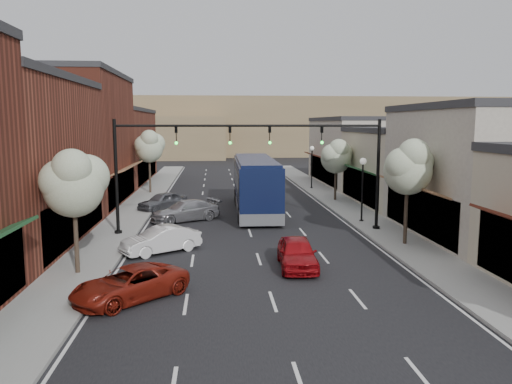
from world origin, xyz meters
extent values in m
plane|color=black|center=(0.00, 0.00, 0.00)|extent=(160.00, 160.00, 0.00)
cube|color=gray|center=(-8.40, 18.50, 0.07)|extent=(2.80, 73.00, 0.15)
cube|color=gray|center=(8.40, 18.50, 0.07)|extent=(2.80, 73.00, 0.15)
cube|color=gray|center=(-7.00, 18.50, 0.07)|extent=(0.25, 73.00, 0.17)
cube|color=gray|center=(7.00, 18.50, 0.07)|extent=(0.25, 73.00, 0.17)
cube|color=black|center=(-10.10, 6.00, 1.60)|extent=(0.60, 11.90, 2.60)
cube|color=#4E1D11|center=(-9.30, 6.00, 3.10)|extent=(1.07, 9.80, 0.49)
cube|color=brown|center=(-14.30, 20.00, 5.25)|extent=(9.00, 14.00, 10.50)
cube|color=#2D2D30|center=(-14.30, 20.00, 10.70)|extent=(9.20, 14.10, 0.40)
cube|color=black|center=(-10.10, 20.00, 1.60)|extent=(0.60, 11.90, 2.60)
cube|color=#916442|center=(-9.30, 20.00, 3.10)|extent=(1.07, 9.80, 0.49)
cube|color=brown|center=(-14.30, 36.00, 4.00)|extent=(9.00, 18.00, 8.00)
cube|color=#2D2D30|center=(-14.30, 36.00, 8.20)|extent=(9.20, 18.10, 0.40)
cube|color=black|center=(-10.10, 36.00, 1.60)|extent=(0.60, 15.30, 2.60)
cube|color=#1C4724|center=(-9.30, 36.00, 3.10)|extent=(1.07, 12.60, 0.49)
cube|color=#BDB3A2|center=(13.80, 6.00, 3.75)|extent=(8.00, 12.00, 7.50)
cube|color=#2D2D30|center=(13.80, 6.00, 7.70)|extent=(8.20, 12.10, 0.40)
cube|color=black|center=(10.10, 6.00, 1.60)|extent=(0.60, 10.20, 2.60)
cube|color=#916442|center=(9.30, 6.00, 3.10)|extent=(1.07, 8.40, 0.49)
cube|color=#BEB397|center=(13.80, 18.00, 3.00)|extent=(8.00, 12.00, 6.00)
cube|color=#2D2D30|center=(13.80, 18.00, 6.20)|extent=(8.20, 12.10, 0.40)
cube|color=black|center=(10.10, 18.00, 1.60)|extent=(0.60, 10.20, 2.60)
cube|color=#1C4724|center=(9.30, 18.00, 3.10)|extent=(1.07, 8.40, 0.49)
cube|color=#BDB3A2|center=(13.80, 32.00, 3.50)|extent=(8.00, 16.00, 7.00)
cube|color=#2D2D30|center=(13.80, 32.00, 7.20)|extent=(8.20, 16.10, 0.40)
cube|color=black|center=(10.10, 32.00, 1.60)|extent=(0.60, 13.60, 2.60)
cube|color=#4E1D11|center=(9.30, 32.00, 3.10)|extent=(1.07, 11.20, 0.49)
cube|color=#7A6647|center=(0.00, 90.00, 6.00)|extent=(120.00, 30.00, 12.00)
cube|color=#7A6647|center=(-25.00, 78.00, 4.00)|extent=(50.00, 20.00, 8.00)
cylinder|color=black|center=(8.00, 8.00, 0.15)|extent=(0.44, 0.44, 0.30)
cylinder|color=black|center=(8.00, 8.00, 3.50)|extent=(0.20, 0.20, 7.00)
cylinder|color=black|center=(4.00, 8.00, 6.60)|extent=(8.00, 0.14, 0.14)
imported|color=black|center=(4.40, 8.00, 6.00)|extent=(0.18, 0.46, 1.10)
sphere|color=#19E533|center=(4.40, 7.88, 5.58)|extent=(0.18, 0.18, 0.18)
imported|color=black|center=(1.20, 8.00, 6.00)|extent=(0.18, 0.46, 1.10)
sphere|color=#19E533|center=(1.20, 7.88, 5.58)|extent=(0.18, 0.18, 0.18)
cylinder|color=black|center=(-8.00, 8.00, 0.15)|extent=(0.44, 0.44, 0.30)
cylinder|color=black|center=(-8.00, 8.00, 3.50)|extent=(0.20, 0.20, 7.00)
cylinder|color=black|center=(-4.00, 8.00, 6.60)|extent=(8.00, 0.14, 0.14)
imported|color=black|center=(-4.40, 8.00, 6.00)|extent=(0.18, 0.46, 1.10)
sphere|color=#19E533|center=(-4.40, 7.88, 5.58)|extent=(0.18, 0.18, 0.18)
imported|color=black|center=(-1.20, 8.00, 6.00)|extent=(0.18, 0.46, 1.10)
sphere|color=#19E533|center=(-1.20, 7.88, 5.58)|extent=(0.18, 0.18, 0.18)
cylinder|color=#47382B|center=(8.30, 4.00, 1.86)|extent=(0.20, 0.20, 3.71)
sphere|color=#A4B389|center=(8.30, 4.00, 4.18)|extent=(2.60, 2.60, 2.60)
sphere|color=#A4B389|center=(8.80, 4.30, 4.64)|extent=(2.00, 2.00, 2.00)
sphere|color=#A4B389|center=(7.90, 3.70, 4.52)|extent=(1.90, 1.90, 1.90)
sphere|color=#A4B389|center=(8.40, 3.50, 5.10)|extent=(1.70, 1.70, 1.70)
cylinder|color=#47382B|center=(8.30, 20.00, 1.66)|extent=(0.20, 0.20, 3.33)
sphere|color=#A4B389|center=(8.30, 20.00, 3.74)|extent=(2.60, 2.60, 2.60)
sphere|color=#A4B389|center=(8.80, 20.30, 4.16)|extent=(2.00, 2.00, 2.00)
sphere|color=#A4B389|center=(7.90, 19.70, 4.06)|extent=(1.90, 1.90, 1.90)
sphere|color=#A4B389|center=(8.40, 19.50, 4.58)|extent=(1.70, 1.70, 1.70)
cylinder|color=#47382B|center=(-8.30, 0.00, 1.76)|extent=(0.20, 0.20, 3.52)
sphere|color=#A4B389|center=(-8.30, 0.00, 3.96)|extent=(2.60, 2.60, 2.60)
sphere|color=#A4B389|center=(-7.80, 0.30, 4.40)|extent=(2.00, 2.00, 2.00)
sphere|color=#A4B389|center=(-8.70, -0.30, 4.29)|extent=(1.90, 1.90, 1.90)
sphere|color=#A4B389|center=(-8.20, -0.50, 4.84)|extent=(1.70, 1.70, 1.70)
cylinder|color=#47382B|center=(-8.30, 26.00, 1.92)|extent=(0.20, 0.20, 3.84)
sphere|color=#A4B389|center=(-8.30, 26.00, 4.32)|extent=(2.60, 2.60, 2.60)
sphere|color=#A4B389|center=(-7.80, 26.30, 4.80)|extent=(2.00, 2.00, 2.00)
sphere|color=#A4B389|center=(-8.70, 25.70, 4.68)|extent=(1.90, 1.90, 1.90)
sphere|color=#A4B389|center=(-8.20, 25.50, 5.28)|extent=(1.70, 1.70, 1.70)
cylinder|color=black|center=(7.80, 10.50, 0.10)|extent=(0.28, 0.28, 0.20)
cylinder|color=black|center=(7.80, 10.50, 2.00)|extent=(0.12, 0.12, 4.00)
sphere|color=white|center=(7.80, 10.50, 4.22)|extent=(0.44, 0.44, 0.44)
cylinder|color=black|center=(7.80, 28.00, 0.10)|extent=(0.28, 0.28, 0.20)
cylinder|color=black|center=(7.80, 28.00, 2.00)|extent=(0.12, 0.12, 4.00)
sphere|color=white|center=(7.80, 28.00, 4.22)|extent=(0.44, 0.44, 0.44)
cube|color=#0D1537|center=(0.96, 15.62, 2.17)|extent=(3.11, 13.40, 3.45)
cube|color=#595B60|center=(0.96, 15.62, 0.61)|extent=(3.13, 13.42, 0.78)
cube|color=black|center=(0.96, 15.62, 2.67)|extent=(3.15, 12.33, 1.22)
cube|color=#0D1537|center=(0.96, 15.62, 3.95)|extent=(2.87, 12.86, 0.28)
cube|color=black|center=(0.85, 8.99, 2.89)|extent=(2.32, 0.12, 1.34)
cylinder|color=black|center=(-0.43, 10.96, 0.58)|extent=(0.37, 1.16, 1.16)
cylinder|color=black|center=(2.20, 10.92, 0.58)|extent=(0.37, 1.16, 1.16)
cylinder|color=black|center=(-0.28, 19.87, 0.58)|extent=(0.37, 1.16, 1.16)
cylinder|color=black|center=(2.34, 19.82, 0.58)|extent=(0.37, 1.16, 1.16)
cylinder|color=black|center=(-0.31, 18.31, 0.58)|extent=(0.37, 1.16, 1.16)
cylinder|color=black|center=(2.32, 18.27, 0.58)|extent=(0.37, 1.16, 1.16)
imported|color=#9C0B10|center=(1.66, 0.36, 0.72)|extent=(1.92, 4.31, 1.44)
imported|color=maroon|center=(-5.46, -3.35, 0.64)|extent=(4.82, 4.64, 1.27)
imported|color=silver|center=(-4.99, 3.71, 0.68)|extent=(4.28, 3.46, 1.37)
imported|color=#96969B|center=(-4.20, 12.26, 0.71)|extent=(5.28, 4.08, 1.43)
imported|color=#54555B|center=(-6.20, 16.76, 0.71)|extent=(4.08, 4.13, 1.41)
camera|label=1|loc=(-2.19, -22.15, 6.76)|focal=35.00mm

